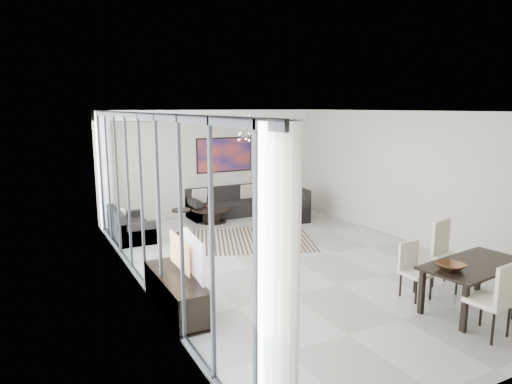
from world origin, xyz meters
TOP-DOWN VIEW (x-y plane):
  - room_shell at (0.46, 0.00)m, footprint 6.00×9.00m
  - window_wall at (-2.86, 0.00)m, footprint 0.37×8.95m
  - soffit at (0.00, 4.30)m, footprint 5.98×0.40m
  - painting at (0.50, 4.47)m, footprint 1.68×0.04m
  - chandelier at (0.30, 2.50)m, footprint 0.66×0.66m
  - rug at (-0.11, 1.61)m, footprint 3.24×2.89m
  - coffee_table at (-0.27, 3.58)m, footprint 1.06×1.06m
  - bowl_coffee at (-0.32, 3.65)m, footprint 0.23×0.23m
  - sofa_main at (0.37, 4.07)m, footprint 2.15×0.88m
  - loveseat at (-2.54, 3.00)m, footprint 0.80×1.42m
  - armchair at (1.59, 2.82)m, footprint 1.10×1.14m
  - side_table at (-1.36, 2.82)m, footprint 0.44×0.44m
  - tv_console at (-2.76, -1.11)m, footprint 0.49×1.73m
  - television at (-2.60, -1.18)m, footprint 0.23×1.05m
  - dining_table at (1.17, -3.10)m, footprint 1.80×1.06m
  - dining_chair_sw at (0.65, -3.83)m, footprint 0.53×0.53m
  - dining_chair_nw at (0.73, -2.34)m, footprint 0.41×0.41m
  - dining_chair_ne at (1.55, -2.29)m, footprint 0.62×0.62m
  - bowl_dining at (0.64, -3.12)m, footprint 0.40×0.40m

SIDE VIEW (x-z plane):
  - rug at x=-0.11m, z-range 0.00..0.01m
  - coffee_table at x=-0.27m, z-range 0.02..0.39m
  - loveseat at x=-2.54m, z-range -0.11..0.60m
  - sofa_main at x=0.37m, z-range -0.13..0.65m
  - tv_console at x=-2.76m, z-range 0.00..0.54m
  - armchair at x=1.59m, z-range -0.13..0.72m
  - bowl_coffee at x=-0.32m, z-range 0.37..0.44m
  - side_table at x=-1.36m, z-range 0.11..0.72m
  - dining_chair_nw at x=0.73m, z-range 0.06..0.95m
  - dining_chair_sw at x=0.65m, z-range 0.08..1.12m
  - dining_table at x=1.17m, z-range 0.27..0.98m
  - dining_chair_ne at x=1.55m, z-range 0.09..1.21m
  - bowl_dining at x=0.64m, z-range 0.71..0.80m
  - television at x=-2.60m, z-range 0.54..1.14m
  - room_shell at x=0.46m, z-range 0.00..2.90m
  - window_wall at x=-2.86m, z-range 0.02..2.92m
  - painting at x=0.50m, z-range 1.16..2.14m
  - chandelier at x=0.30m, z-range 2.00..2.71m
  - soffit at x=0.00m, z-range 2.64..2.90m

